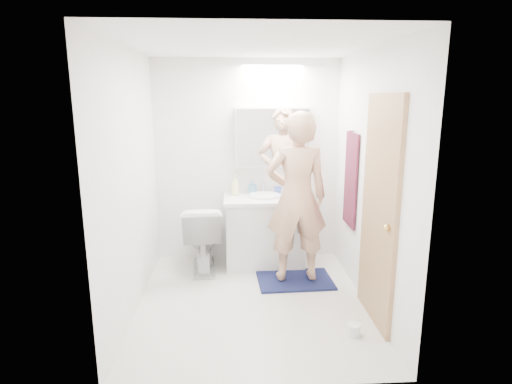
{
  "coord_description": "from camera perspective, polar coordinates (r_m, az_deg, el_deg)",
  "views": [
    {
      "loc": [
        -0.19,
        -3.8,
        1.98
      ],
      "look_at": [
        0.05,
        0.25,
        1.05
      ],
      "focal_mm": 29.67,
      "sensor_mm": 36.0,
      "label": 1
    }
  ],
  "objects": [
    {
      "name": "door",
      "position": [
        3.8,
        16.27,
        -2.55
      ],
      "size": [
        0.04,
        0.8,
        2.0
      ],
      "primitive_type": "cube",
      "color": "tan",
      "rests_on": "wall_right"
    },
    {
      "name": "door_knob",
      "position": [
        3.53,
        17.21,
        -4.63
      ],
      "size": [
        0.06,
        0.06,
        0.06
      ],
      "primitive_type": "sphere",
      "color": "gold",
      "rests_on": "door"
    },
    {
      "name": "soap_bottle_a",
      "position": [
        5.02,
        -2.85,
        0.92
      ],
      "size": [
        0.09,
        0.09,
        0.23
      ],
      "primitive_type": "imported",
      "rotation": [
        0.0,
        0.0,
        0.01
      ],
      "color": "#EDED99",
      "rests_on": "countertop"
    },
    {
      "name": "countertop",
      "position": [
        4.92,
        1.18,
        -0.96
      ],
      "size": [
        0.95,
        0.58,
        0.04
      ],
      "primitive_type": "cube",
      "color": "white",
      "rests_on": "vanity_cabinet"
    },
    {
      "name": "wall_back",
      "position": [
        5.11,
        -1.22,
        4.14
      ],
      "size": [
        2.5,
        0.0,
        2.5
      ],
      "primitive_type": "plane",
      "rotation": [
        1.57,
        0.0,
        0.0
      ],
      "color": "white",
      "rests_on": "floor"
    },
    {
      "name": "vanity_cabinet",
      "position": [
        5.03,
        1.16,
        -5.49
      ],
      "size": [
        0.9,
        0.55,
        0.78
      ],
      "primitive_type": "cube",
      "color": "silver",
      "rests_on": "floor"
    },
    {
      "name": "bath_rug",
      "position": [
        4.73,
        5.25,
        -11.74
      ],
      "size": [
        0.82,
        0.58,
        0.02
      ],
      "primitive_type": "cube",
      "rotation": [
        0.0,
        0.0,
        0.04
      ],
      "color": "#13153E",
      "rests_on": "floor"
    },
    {
      "name": "towel",
      "position": [
        4.61,
        12.64,
        1.6
      ],
      "size": [
        0.02,
        0.42,
        1.0
      ],
      "primitive_type": "cube",
      "color": "#121137",
      "rests_on": "wall_right"
    },
    {
      "name": "wall_front",
      "position": [
        2.67,
        0.81,
        -4.06
      ],
      "size": [
        2.5,
        0.0,
        2.5
      ],
      "primitive_type": "plane",
      "rotation": [
        -1.57,
        0.0,
        0.0
      ],
      "color": "white",
      "rests_on": "floor"
    },
    {
      "name": "faucet",
      "position": [
        5.11,
        1.0,
        0.72
      ],
      "size": [
        0.02,
        0.02,
        0.16
      ],
      "primitive_type": "cylinder",
      "color": "silver",
      "rests_on": "countertop"
    },
    {
      "name": "mirror_panel",
      "position": [
        4.94,
        2.34,
        7.34
      ],
      "size": [
        0.84,
        0.01,
        0.66
      ],
      "primitive_type": "cube",
      "color": "silver",
      "rests_on": "medicine_cabinet"
    },
    {
      "name": "towel_hook",
      "position": [
        4.54,
        12.81,
        8.06
      ],
      "size": [
        0.07,
        0.02,
        0.02
      ],
      "primitive_type": "cylinder",
      "rotation": [
        0.0,
        1.57,
        0.0
      ],
      "color": "silver",
      "rests_on": "wall_right"
    },
    {
      "name": "medicine_cabinet",
      "position": [
        5.02,
        2.25,
        7.42
      ],
      "size": [
        0.88,
        0.14,
        0.7
      ],
      "primitive_type": "cube",
      "color": "white",
      "rests_on": "wall_back"
    },
    {
      "name": "wall_right",
      "position": [
        4.08,
        15.09,
        1.46
      ],
      "size": [
        0.0,
        2.5,
        2.5
      ],
      "primitive_type": "plane",
      "rotation": [
        1.57,
        0.0,
        -1.57
      ],
      "color": "white",
      "rests_on": "floor"
    },
    {
      "name": "sink_basin",
      "position": [
        4.94,
        1.16,
        -0.48
      ],
      "size": [
        0.36,
        0.36,
        0.03
      ],
      "primitive_type": "cylinder",
      "color": "white",
      "rests_on": "countertop"
    },
    {
      "name": "toilet",
      "position": [
        4.92,
        -7.23,
        -6.02
      ],
      "size": [
        0.48,
        0.79,
        0.78
      ],
      "primitive_type": "imported",
      "rotation": [
        0.0,
        0.0,
        3.2
      ],
      "color": "white",
      "rests_on": "floor"
    },
    {
      "name": "wall_left",
      "position": [
        3.98,
        -16.54,
        1.09
      ],
      "size": [
        0.0,
        2.5,
        2.5
      ],
      "primitive_type": "plane",
      "rotation": [
        1.57,
        0.0,
        1.57
      ],
      "color": "white",
      "rests_on": "floor"
    },
    {
      "name": "floor",
      "position": [
        4.28,
        -0.49,
        -14.6
      ],
      "size": [
        2.5,
        2.5,
        0.0
      ],
      "primitive_type": "plane",
      "color": "silver",
      "rests_on": "ground"
    },
    {
      "name": "ceiling",
      "position": [
        3.82,
        -0.56,
        19.23
      ],
      "size": [
        2.5,
        2.5,
        0.0
      ],
      "primitive_type": "plane",
      "rotation": [
        3.14,
        0.0,
        0.0
      ],
      "color": "white",
      "rests_on": "floor"
    },
    {
      "name": "toilet_paper_roll",
      "position": [
        3.84,
        13.04,
        -17.63
      ],
      "size": [
        0.11,
        0.11,
        0.1
      ],
      "primitive_type": "cylinder",
      "color": "white",
      "rests_on": "floor"
    },
    {
      "name": "person",
      "position": [
        4.42,
        5.5,
        -0.75
      ],
      "size": [
        0.67,
        0.45,
        1.78
      ],
      "primitive_type": "imported",
      "rotation": [
        0.0,
        0.0,
        3.19
      ],
      "color": "tan",
      "rests_on": "bath_rug"
    },
    {
      "name": "toothbrush_cup",
      "position": [
        5.08,
        2.95,
        0.2
      ],
      "size": [
        0.12,
        0.12,
        0.09
      ],
      "primitive_type": "imported",
      "rotation": [
        0.0,
        0.0,
        -0.36
      ],
      "color": "#3F52BE",
      "rests_on": "countertop"
    },
    {
      "name": "soap_bottle_b",
      "position": [
        5.06,
        -0.47,
        0.64
      ],
      "size": [
        0.11,
        0.11,
        0.17
      ],
      "primitive_type": "imported",
      "rotation": [
        0.0,
        0.0,
        -0.61
      ],
      "color": "teal",
      "rests_on": "countertop"
    }
  ]
}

